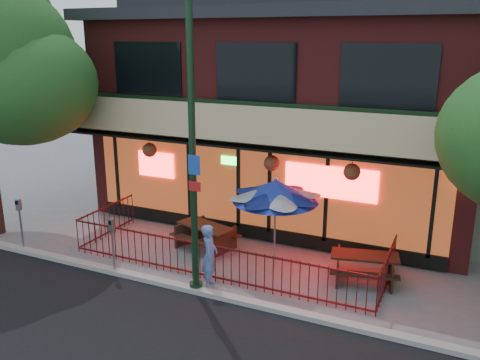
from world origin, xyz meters
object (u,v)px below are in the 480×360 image
(picnic_table_right, at_px, (364,264))
(parking_meter_near, at_px, (112,237))
(street_light, at_px, (193,165))
(picnic_table_left, at_px, (206,233))
(pedestrian, at_px, (210,256))
(parking_meter_far, at_px, (20,216))
(patio_umbrella, at_px, (276,191))

(picnic_table_right, xyz_separation_m, parking_meter_near, (-5.99, -2.30, 0.55))
(street_light, height_order, picnic_table_left, street_light)
(picnic_table_left, xyz_separation_m, parking_meter_near, (-1.39, -2.42, 0.55))
(pedestrian, height_order, parking_meter_far, pedestrian)
(parking_meter_near, xyz_separation_m, parking_meter_far, (-3.31, 0.08, 0.03))
(picnic_table_right, height_order, pedestrian, pedestrian)
(pedestrian, bearing_deg, patio_umbrella, -53.94)
(street_light, xyz_separation_m, picnic_table_right, (3.60, 2.22, -2.68))
(picnic_table_left, height_order, pedestrian, pedestrian)
(parking_meter_far, bearing_deg, street_light, -0.03)
(picnic_table_left, relative_size, picnic_table_right, 1.04)
(picnic_table_right, xyz_separation_m, pedestrian, (-3.38, -1.89, 0.34))
(parking_meter_far, bearing_deg, pedestrian, 3.17)
(street_light, distance_m, picnic_table_left, 3.70)
(patio_umbrella, relative_size, pedestrian, 1.56)
(picnic_table_left, height_order, patio_umbrella, patio_umbrella)
(picnic_table_left, bearing_deg, patio_umbrella, -9.38)
(street_light, bearing_deg, pedestrian, 57.12)
(patio_umbrella, distance_m, parking_meter_near, 4.35)
(patio_umbrella, distance_m, parking_meter_far, 7.33)
(picnic_table_left, height_order, picnic_table_right, picnic_table_left)
(picnic_table_right, relative_size, parking_meter_near, 1.26)
(picnic_table_left, xyz_separation_m, parking_meter_far, (-4.70, -2.34, 0.58))
(street_light, height_order, picnic_table_right, street_light)
(street_light, bearing_deg, picnic_table_right, 31.68)
(street_light, bearing_deg, parking_meter_far, 179.97)
(picnic_table_right, xyz_separation_m, parking_meter_far, (-9.30, -2.22, 0.59))
(picnic_table_left, bearing_deg, pedestrian, -58.85)
(street_light, distance_m, picnic_table_right, 5.01)
(street_light, relative_size, pedestrian, 4.33)
(picnic_table_left, distance_m, parking_meter_far, 5.28)
(picnic_table_right, relative_size, patio_umbrella, 0.75)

